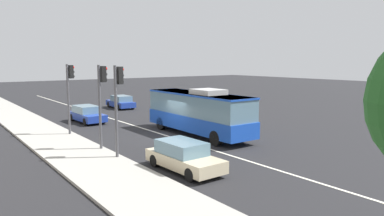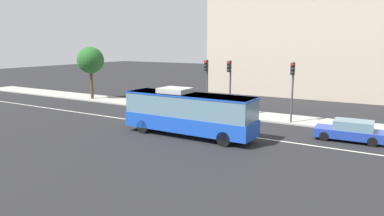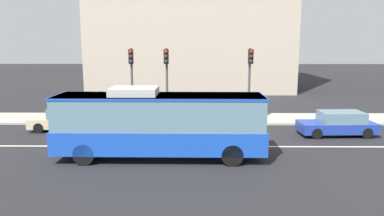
# 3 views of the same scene
# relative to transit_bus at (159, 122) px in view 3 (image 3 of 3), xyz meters

# --- Properties ---
(ground_plane) EXTENTS (160.00, 160.00, 0.00)m
(ground_plane) POSITION_rel_transit_bus_xyz_m (1.04, 2.02, -1.81)
(ground_plane) COLOR black
(sidewalk_kerb) EXTENTS (80.00, 3.72, 0.14)m
(sidewalk_kerb) POSITION_rel_transit_bus_xyz_m (1.04, 9.15, -1.74)
(sidewalk_kerb) COLOR #9E9B93
(sidewalk_kerb) RESTS_ON ground_plane
(lane_centre_line) EXTENTS (76.00, 0.16, 0.01)m
(lane_centre_line) POSITION_rel_transit_bus_xyz_m (1.04, 2.02, -1.80)
(lane_centre_line) COLOR silver
(lane_centre_line) RESTS_ON ground_plane
(transit_bus) EXTENTS (10.02, 2.58, 3.46)m
(transit_bus) POSITION_rel_transit_bus_xyz_m (0.00, 0.00, 0.00)
(transit_bus) COLOR #1947B7
(transit_bus) RESTS_ON ground_plane
(sedan_beige) EXTENTS (4.56, 1.95, 1.46)m
(sedan_beige) POSITION_rel_transit_bus_xyz_m (-6.46, 5.82, -1.09)
(sedan_beige) COLOR #C6B793
(sedan_beige) RESTS_ON ground_plane
(sedan_blue) EXTENTS (4.57, 1.99, 1.46)m
(sedan_blue) POSITION_rel_transit_bus_xyz_m (10.37, 4.56, -1.09)
(sedan_blue) COLOR #1E3899
(sedan_blue) RESTS_ON ground_plane
(traffic_light_near_corner) EXTENTS (0.33, 0.62, 5.20)m
(traffic_light_near_corner) POSITION_rel_transit_bus_xyz_m (-0.21, 7.43, 1.75)
(traffic_light_near_corner) COLOR #47474C
(traffic_light_near_corner) RESTS_ON ground_plane
(traffic_light_mid_block) EXTENTS (0.33, 0.62, 5.20)m
(traffic_light_mid_block) POSITION_rel_transit_bus_xyz_m (5.40, 7.54, 1.75)
(traffic_light_mid_block) COLOR #47474C
(traffic_light_mid_block) RESTS_ON ground_plane
(traffic_light_far_corner) EXTENTS (0.34, 0.62, 5.20)m
(traffic_light_far_corner) POSITION_rel_transit_bus_xyz_m (-2.57, 7.47, 1.75)
(traffic_light_far_corner) COLOR #47474C
(traffic_light_far_corner) RESTS_ON ground_plane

